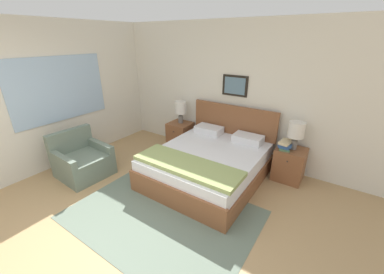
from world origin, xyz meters
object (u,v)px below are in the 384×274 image
at_px(table_lamp_near_window, 180,108).
at_px(table_lamp_by_door, 296,131).
at_px(nightstand_near_window, 180,135).
at_px(nightstand_by_door, 289,164).
at_px(bed, 208,163).
at_px(armchair, 82,161).

bearing_deg(table_lamp_near_window, table_lamp_by_door, 0.00).
height_order(nightstand_near_window, nightstand_by_door, same).
distance_m(nightstand_by_door, table_lamp_near_window, 2.41).
bearing_deg(nightstand_near_window, bed, -32.83).
xyz_separation_m(nightstand_near_window, table_lamp_near_window, (-0.00, 0.03, 0.61)).
xyz_separation_m(nightstand_near_window, table_lamp_by_door, (2.34, 0.03, 0.61)).
bearing_deg(bed, nightstand_near_window, 147.17).
height_order(armchair, table_lamp_near_window, table_lamp_near_window).
height_order(nightstand_by_door, table_lamp_by_door, table_lamp_by_door).
bearing_deg(table_lamp_near_window, bed, -33.79).
relative_size(bed, nightstand_near_window, 3.48).
height_order(armchair, nightstand_by_door, armchair).
bearing_deg(table_lamp_by_door, armchair, -148.06).
bearing_deg(nightstand_near_window, nightstand_by_door, 0.00).
xyz_separation_m(armchair, nightstand_near_window, (0.76, 1.90, 0.02)).
xyz_separation_m(bed, nightstand_near_window, (-1.16, 0.75, -0.01)).
bearing_deg(bed, table_lamp_by_door, 33.54).
height_order(armchair, table_lamp_by_door, table_lamp_by_door).
distance_m(nightstand_by_door, table_lamp_by_door, 0.61).
relative_size(bed, armchair, 2.36).
xyz_separation_m(armchair, nightstand_by_door, (3.09, 1.90, 0.02)).
distance_m(nightstand_near_window, nightstand_by_door, 2.33).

